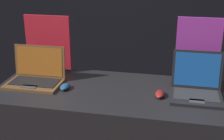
% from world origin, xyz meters
% --- Properties ---
extents(laptop_front, '(0.39, 0.27, 0.26)m').
position_xyz_m(laptop_front, '(-0.56, 0.37, 1.02)').
color(laptop_front, brown).
rests_on(laptop_front, display_counter).
extents(mouse_front, '(0.06, 0.11, 0.04)m').
position_xyz_m(mouse_front, '(-0.32, 0.30, 0.98)').
color(mouse_front, navy).
rests_on(mouse_front, display_counter).
extents(promo_stand_front, '(0.36, 0.07, 0.45)m').
position_xyz_m(promo_stand_front, '(-0.56, 0.63, 1.17)').
color(promo_stand_front, black).
rests_on(promo_stand_front, display_counter).
extents(laptop_back, '(0.33, 0.31, 0.28)m').
position_xyz_m(laptop_back, '(0.58, 0.38, 1.02)').
color(laptop_back, black).
rests_on(laptop_back, display_counter).
extents(mouse_back, '(0.06, 0.12, 0.04)m').
position_xyz_m(mouse_back, '(0.34, 0.31, 0.98)').
color(mouse_back, maroon).
rests_on(mouse_back, display_counter).
extents(promo_stand_back, '(0.31, 0.07, 0.49)m').
position_xyz_m(promo_stand_back, '(0.58, 0.59, 1.19)').
color(promo_stand_back, black).
rests_on(promo_stand_back, display_counter).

